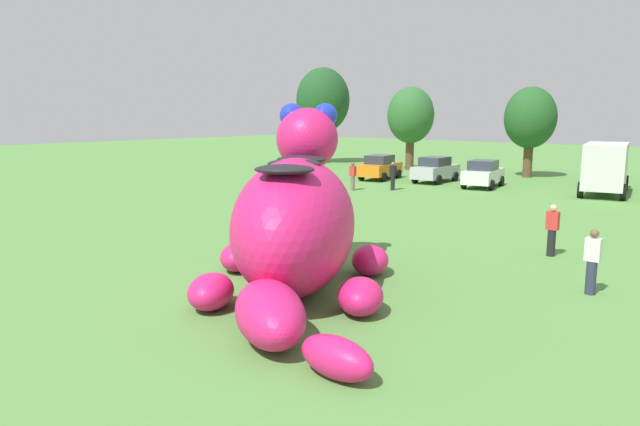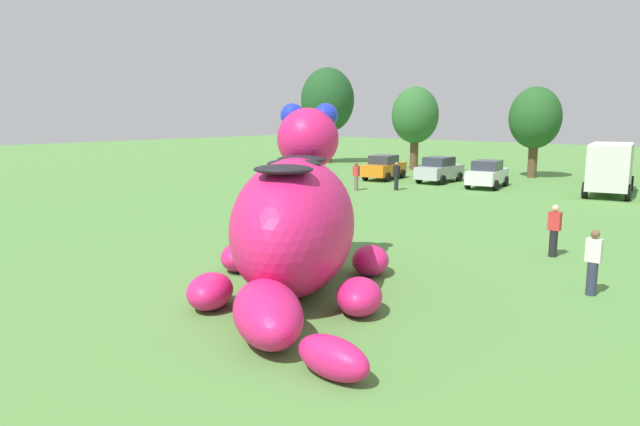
{
  "view_description": "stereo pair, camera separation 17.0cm",
  "coord_description": "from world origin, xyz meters",
  "px_view_note": "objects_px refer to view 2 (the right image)",
  "views": [
    {
      "loc": [
        11.03,
        -10.43,
        4.62
      ],
      "look_at": [
        0.8,
        1.39,
        1.94
      ],
      "focal_mm": 32.73,
      "sensor_mm": 36.0,
      "label": 1
    },
    {
      "loc": [
        11.16,
        -10.32,
        4.62
      ],
      "look_at": [
        0.8,
        1.39,
        1.94
      ],
      "focal_mm": 32.73,
      "sensor_mm": 36.0,
      "label": 2
    }
  ],
  "objects_px": {
    "spectator_wandering": "(396,176)",
    "spectator_mid_field": "(554,231)",
    "giant_inflatable_creature": "(295,223)",
    "car_silver": "(439,170)",
    "spectator_by_cars": "(593,263)",
    "car_white": "(487,174)",
    "car_orange": "(384,167)",
    "spectator_near_inflatable": "(356,176)",
    "box_truck": "(611,167)"
  },
  "relations": [
    {
      "from": "spectator_near_inflatable",
      "to": "car_white",
      "type": "bearing_deg",
      "value": 50.84
    },
    {
      "from": "giant_inflatable_creature",
      "to": "spectator_near_inflatable",
      "type": "height_order",
      "value": "giant_inflatable_creature"
    },
    {
      "from": "spectator_wandering",
      "to": "spectator_mid_field",
      "type": "bearing_deg",
      "value": -38.4
    },
    {
      "from": "car_silver",
      "to": "spectator_near_inflatable",
      "type": "xyz_separation_m",
      "value": [
        -1.64,
        -7.01,
        -0.01
      ]
    },
    {
      "from": "car_white",
      "to": "spectator_mid_field",
      "type": "height_order",
      "value": "car_white"
    },
    {
      "from": "car_white",
      "to": "spectator_by_cars",
      "type": "height_order",
      "value": "car_white"
    },
    {
      "from": "car_orange",
      "to": "spectator_wandering",
      "type": "height_order",
      "value": "car_orange"
    },
    {
      "from": "car_orange",
      "to": "spectator_by_cars",
      "type": "bearing_deg",
      "value": -43.21
    },
    {
      "from": "spectator_wandering",
      "to": "car_white",
      "type": "bearing_deg",
      "value": 53.7
    },
    {
      "from": "spectator_by_cars",
      "to": "spectator_mid_field",
      "type": "bearing_deg",
      "value": 122.85
    },
    {
      "from": "giant_inflatable_creature",
      "to": "spectator_mid_field",
      "type": "relative_size",
      "value": 4.89
    },
    {
      "from": "car_orange",
      "to": "car_silver",
      "type": "distance_m",
      "value": 3.96
    },
    {
      "from": "spectator_near_inflatable",
      "to": "box_truck",
      "type": "bearing_deg",
      "value": 34.36
    },
    {
      "from": "giant_inflatable_creature",
      "to": "spectator_mid_field",
      "type": "bearing_deg",
      "value": 65.33
    },
    {
      "from": "spectator_near_inflatable",
      "to": "spectator_mid_field",
      "type": "height_order",
      "value": "same"
    },
    {
      "from": "car_orange",
      "to": "car_white",
      "type": "relative_size",
      "value": 1.0
    },
    {
      "from": "car_white",
      "to": "box_truck",
      "type": "distance_m",
      "value": 6.94
    },
    {
      "from": "car_white",
      "to": "giant_inflatable_creature",
      "type": "bearing_deg",
      "value": -75.88
    },
    {
      "from": "spectator_by_cars",
      "to": "spectator_wandering",
      "type": "bearing_deg",
      "value": 137.95
    },
    {
      "from": "giant_inflatable_creature",
      "to": "spectator_by_cars",
      "type": "bearing_deg",
      "value": 38.22
    },
    {
      "from": "spectator_near_inflatable",
      "to": "spectator_wandering",
      "type": "height_order",
      "value": "same"
    },
    {
      "from": "spectator_mid_field",
      "to": "car_white",
      "type": "bearing_deg",
      "value": 122.27
    },
    {
      "from": "box_truck",
      "to": "spectator_wandering",
      "type": "distance_m",
      "value": 12.17
    },
    {
      "from": "spectator_near_inflatable",
      "to": "spectator_by_cars",
      "type": "height_order",
      "value": "same"
    },
    {
      "from": "spectator_mid_field",
      "to": "spectator_by_cars",
      "type": "bearing_deg",
      "value": -57.15
    },
    {
      "from": "spectator_near_inflatable",
      "to": "spectator_mid_field",
      "type": "distance_m",
      "value": 17.38
    },
    {
      "from": "car_silver",
      "to": "spectator_mid_field",
      "type": "distance_m",
      "value": 20.69
    },
    {
      "from": "giant_inflatable_creature",
      "to": "car_silver",
      "type": "bearing_deg",
      "value": 111.8
    },
    {
      "from": "giant_inflatable_creature",
      "to": "car_orange",
      "type": "xyz_separation_m",
      "value": [
        -13.43,
        22.97,
        -0.94
      ]
    },
    {
      "from": "spectator_wandering",
      "to": "giant_inflatable_creature",
      "type": "bearing_deg",
      "value": -63.12
    },
    {
      "from": "car_silver",
      "to": "spectator_mid_field",
      "type": "relative_size",
      "value": 2.45
    },
    {
      "from": "car_orange",
      "to": "spectator_mid_field",
      "type": "bearing_deg",
      "value": -40.7
    },
    {
      "from": "box_truck",
      "to": "spectator_wandering",
      "type": "xyz_separation_m",
      "value": [
        -10.25,
        -6.52,
        -0.75
      ]
    },
    {
      "from": "spectator_wandering",
      "to": "car_silver",
      "type": "bearing_deg",
      "value": 91.38
    },
    {
      "from": "giant_inflatable_creature",
      "to": "spectator_wandering",
      "type": "distance_m",
      "value": 20.96
    },
    {
      "from": "spectator_near_inflatable",
      "to": "spectator_by_cars",
      "type": "bearing_deg",
      "value": -35.42
    },
    {
      "from": "giant_inflatable_creature",
      "to": "box_truck",
      "type": "xyz_separation_m",
      "value": [
        0.78,
        25.19,
        -0.2
      ]
    },
    {
      "from": "giant_inflatable_creature",
      "to": "car_silver",
      "type": "relative_size",
      "value": 2.0
    },
    {
      "from": "car_orange",
      "to": "spectator_by_cars",
      "type": "distance_m",
      "value": 26.65
    },
    {
      "from": "car_white",
      "to": "spectator_near_inflatable",
      "type": "xyz_separation_m",
      "value": [
        -5.32,
        -6.53,
        -0.01
      ]
    },
    {
      "from": "spectator_by_cars",
      "to": "spectator_near_inflatable",
      "type": "bearing_deg",
      "value": 144.58
    },
    {
      "from": "car_white",
      "to": "spectator_by_cars",
      "type": "relative_size",
      "value": 2.54
    },
    {
      "from": "car_orange",
      "to": "spectator_near_inflatable",
      "type": "distance_m",
      "value": 6.38
    },
    {
      "from": "spectator_mid_field",
      "to": "spectator_by_cars",
      "type": "xyz_separation_m",
      "value": [
        2.24,
        -3.47,
        0.0
      ]
    },
    {
      "from": "car_silver",
      "to": "spectator_by_cars",
      "type": "distance_m",
      "value": 24.79
    },
    {
      "from": "car_silver",
      "to": "car_white",
      "type": "relative_size",
      "value": 0.96
    },
    {
      "from": "giant_inflatable_creature",
      "to": "car_orange",
      "type": "relative_size",
      "value": 1.93
    },
    {
      "from": "box_truck",
      "to": "spectator_mid_field",
      "type": "height_order",
      "value": "box_truck"
    },
    {
      "from": "car_orange",
      "to": "car_white",
      "type": "xyz_separation_m",
      "value": [
        7.51,
        0.54,
        0.0
      ]
    },
    {
      "from": "box_truck",
      "to": "spectator_near_inflatable",
      "type": "height_order",
      "value": "box_truck"
    }
  ]
}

